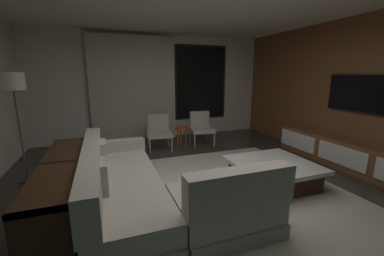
{
  "coord_description": "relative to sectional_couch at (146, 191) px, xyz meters",
  "views": [
    {
      "loc": [
        -1.32,
        -2.81,
        1.68
      ],
      "look_at": [
        0.23,
        1.39,
        0.69
      ],
      "focal_mm": 22.79,
      "sensor_mm": 36.0,
      "label": 1
    }
  ],
  "objects": [
    {
      "name": "floor",
      "position": [
        0.9,
        0.07,
        -0.29
      ],
      "size": [
        9.2,
        9.2,
        0.0
      ],
      "primitive_type": "plane",
      "color": "#332B26"
    },
    {
      "name": "back_wall_with_window",
      "position": [
        0.84,
        3.68,
        1.05
      ],
      "size": [
        6.6,
        0.3,
        2.7
      ],
      "color": "silver",
      "rests_on": "floor"
    },
    {
      "name": "media_wall",
      "position": [
        3.96,
        0.07,
        1.06
      ],
      "size": [
        0.12,
        7.8,
        2.7
      ],
      "color": "brown",
      "rests_on": "floor"
    },
    {
      "name": "area_rug",
      "position": [
        1.25,
        -0.03,
        -0.28
      ],
      "size": [
        3.2,
        3.8,
        0.01
      ],
      "primitive_type": "cube",
      "color": "beige",
      "rests_on": "floor"
    },
    {
      "name": "sectional_couch",
      "position": [
        0.0,
        0.0,
        0.0
      ],
      "size": [
        1.98,
        2.5,
        0.82
      ],
      "color": "#A49C8C",
      "rests_on": "floor"
    },
    {
      "name": "coffee_table",
      "position": [
        1.97,
        0.13,
        -0.1
      ],
      "size": [
        1.16,
        1.16,
        0.36
      ],
      "color": "#382112",
      "rests_on": "floor"
    },
    {
      "name": "book_stack_on_coffee_table",
      "position": [
        1.9,
        0.02,
        0.1
      ],
      "size": [
        0.24,
        0.2,
        0.06
      ],
      "color": "brown",
      "rests_on": "coffee_table"
    },
    {
      "name": "accent_chair_near_window",
      "position": [
        1.82,
        2.68,
        0.14
      ],
      "size": [
        0.61,
        0.62,
        0.78
      ],
      "color": "#B2ADA0",
      "rests_on": "floor"
    },
    {
      "name": "accent_chair_by_curtain",
      "position": [
        0.74,
        2.6,
        0.14
      ],
      "size": [
        0.6,
        0.61,
        0.78
      ],
      "color": "#B2ADA0",
      "rests_on": "floor"
    },
    {
      "name": "side_stool",
      "position": [
        1.3,
        2.63,
        0.08
      ],
      "size": [
        0.32,
        0.32,
        0.46
      ],
      "color": "#BF4C1E",
      "rests_on": "floor"
    },
    {
      "name": "media_console",
      "position": [
        3.67,
        0.12,
        -0.04
      ],
      "size": [
        0.46,
        3.1,
        0.52
      ],
      "color": "brown",
      "rests_on": "floor"
    },
    {
      "name": "mounted_tv",
      "position": [
        3.85,
        0.32,
        1.06
      ],
      "size": [
        0.05,
        1.14,
        0.66
      ],
      "color": "black"
    },
    {
      "name": "console_table_behind_couch",
      "position": [
        -0.91,
        0.13,
        0.12
      ],
      "size": [
        0.4,
        2.1,
        0.74
      ],
      "color": "#382112",
      "rests_on": "floor"
    },
    {
      "name": "standing_lamp",
      "position": [
        -1.65,
        1.62,
        1.18
      ],
      "size": [
        0.34,
        0.34,
        1.71
      ],
      "color": "#333335",
      "rests_on": "floor"
    }
  ]
}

